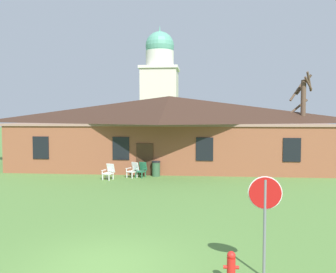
{
  "coord_description": "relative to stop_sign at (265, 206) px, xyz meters",
  "views": [
    {
      "loc": [
        2.51,
        -9.01,
        3.96
      ],
      "look_at": [
        0.88,
        8.63,
        2.89
      ],
      "focal_mm": 38.61,
      "sensor_mm": 36.0,
      "label": 1
    }
  ],
  "objects": [
    {
      "name": "lawn_chair_by_porch",
      "position": [
        -7.14,
        12.72,
        -1.27
      ],
      "size": [
        0.76,
        0.81,
        0.96
      ],
      "color": "white",
      "rests_on": "ground"
    },
    {
      "name": "fire_hydrant",
      "position": [
        -0.82,
        -0.43,
        -1.39
      ],
      "size": [
        0.36,
        0.28,
        0.79
      ],
      "color": "red",
      "rests_on": "ground"
    },
    {
      "name": "stop_sign",
      "position": [
        0.0,
        0.0,
        0.0
      ],
      "size": [
        0.8,
        0.1,
        2.49
      ],
      "color": "slate",
      "rests_on": "ground"
    },
    {
      "name": "lawn_chair_near_door",
      "position": [
        -5.81,
        13.57,
        -1.27
      ],
      "size": [
        0.84,
        0.87,
        0.96
      ],
      "color": "white",
      "rests_on": "ground"
    },
    {
      "name": "lawn_chair_left_end",
      "position": [
        -5.3,
        13.7,
        -1.27
      ],
      "size": [
        0.78,
        0.82,
        0.96
      ],
      "color": "#28704C",
      "rests_on": "ground"
    },
    {
      "name": "dome_tower",
      "position": [
        -7.22,
        40.6,
        5.48
      ],
      "size": [
        5.18,
        5.18,
        16.13
      ],
      "color": "beige",
      "rests_on": "ground"
    },
    {
      "name": "bare_tree_beside_building",
      "position": [
        5.91,
        18.7,
        2.0
      ],
      "size": [
        1.66,
        1.62,
        7.07
      ],
      "color": "brown",
      "rests_on": "ground"
    },
    {
      "name": "trash_bin",
      "position": [
        -4.43,
        14.15,
        -1.27
      ],
      "size": [
        0.56,
        0.56,
        0.98
      ],
      "color": "#335638",
      "rests_on": "ground"
    },
    {
      "name": "brick_building",
      "position": [
        -4.05,
        19.45,
        0.99
      ],
      "size": [
        22.69,
        10.4,
        5.41
      ],
      "color": "brown",
      "rests_on": "ground"
    },
    {
      "name": "ground_plane",
      "position": [
        -4.05,
        0.28,
        -1.77
      ],
      "size": [
        200.0,
        200.0,
        0.0
      ],
      "primitive_type": "plane",
      "color": "#517A38"
    }
  ]
}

